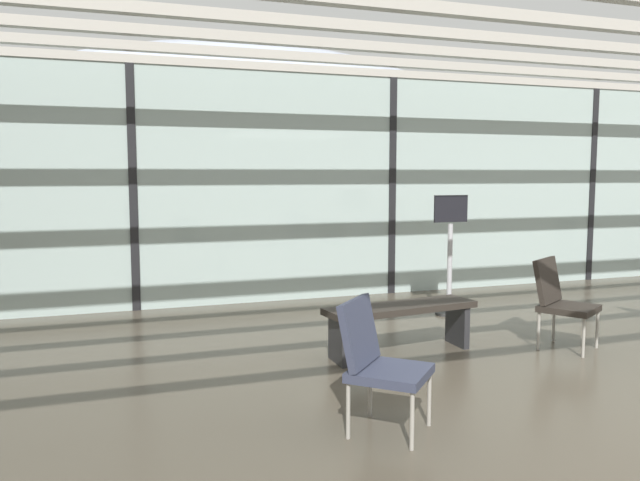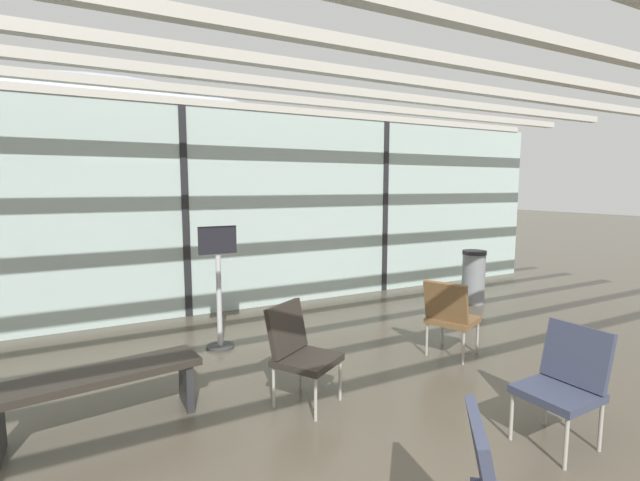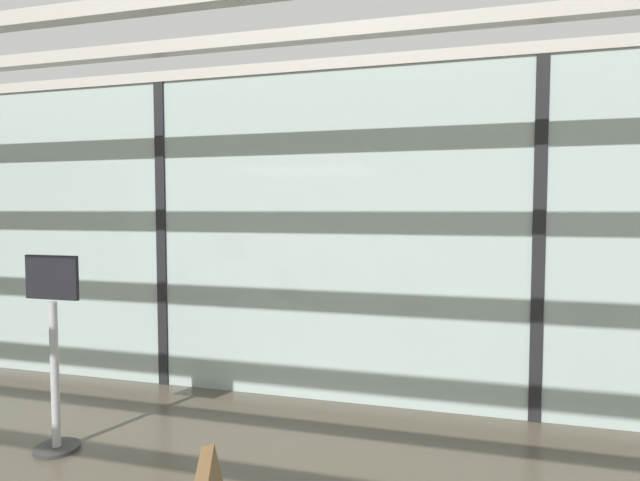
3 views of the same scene
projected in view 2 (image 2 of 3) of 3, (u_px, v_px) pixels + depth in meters
The scene contains 11 objects.
glass_curtain_wall at pixel (185, 213), 6.46m from camera, with size 14.00×0.08×3.02m, color #A3B7B2.
window_mullion_1 at pixel (185, 213), 6.46m from camera, with size 0.10×0.12×3.02m, color black.
window_mullion_2 at pixel (384, 208), 8.09m from camera, with size 0.10×0.12×3.02m, color black.
ceiling_slats at pixel (268, 29), 3.38m from camera, with size 13.72×6.72×0.10m.
parked_airplane at pixel (93, 171), 10.89m from camera, with size 12.96×4.52×4.52m.
lounge_chair_0 at pixel (450, 314), 4.98m from camera, with size 0.67×0.65×0.87m.
lounge_chair_2 at pixel (565, 378), 3.30m from camera, with size 0.54×0.50×0.87m.
lounge_chair_4 at pixel (299, 348), 3.93m from camera, with size 0.68×0.70×0.87m.
waiting_bench at pixel (100, 384), 3.50m from camera, with size 1.54×0.59×0.47m.
trash_bin at pixel (473, 277), 7.30m from camera, with size 0.38×0.38×0.86m.
info_sign at pixel (219, 291), 5.23m from camera, with size 0.44×0.32×1.44m.
Camera 2 is at (-1.32, -1.41, 1.90)m, focal length 25.29 mm.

